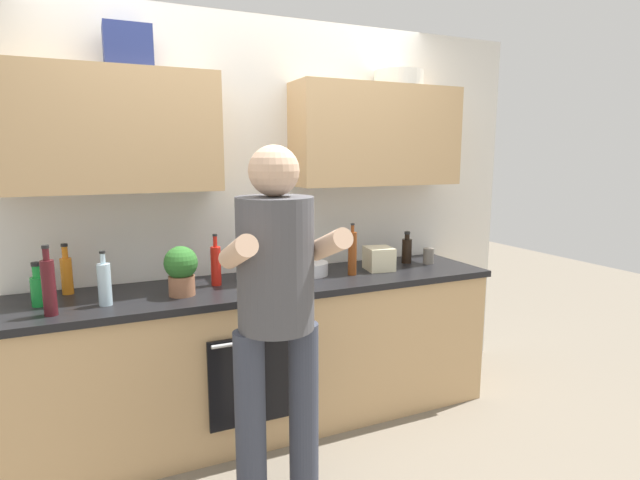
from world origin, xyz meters
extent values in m
plane|color=#756B5B|center=(0.00, 0.00, 0.00)|extent=(12.00, 12.00, 0.00)
cube|color=silver|center=(0.00, 0.36, 1.25)|extent=(4.00, 0.06, 2.50)
cube|color=tan|center=(-0.82, 0.17, 1.77)|extent=(1.15, 0.32, 0.65)
cube|color=tan|center=(0.82, 0.17, 1.77)|extent=(1.15, 0.32, 0.65)
cylinder|color=silver|center=(0.98, 0.17, 2.15)|extent=(0.33, 0.33, 0.10)
cube|color=navy|center=(-0.70, 0.17, 2.21)|extent=(0.24, 0.20, 0.22)
cube|color=tan|center=(0.00, 0.00, 0.43)|extent=(2.80, 0.60, 0.86)
cube|color=black|center=(0.00, 0.00, 0.88)|extent=(2.84, 0.64, 0.04)
cube|color=black|center=(-0.17, -0.31, 0.45)|extent=(0.56, 0.02, 0.50)
cylinder|color=silver|center=(-0.17, -0.33, 0.68)|extent=(0.52, 0.02, 0.02)
cylinder|color=#383D4C|center=(-0.35, -0.74, 0.44)|extent=(0.14, 0.14, 0.89)
cylinder|color=#383D4C|center=(-0.09, -0.74, 0.44)|extent=(0.14, 0.14, 0.89)
cylinder|color=#4C4C51|center=(-0.22, -0.74, 1.18)|extent=(0.34, 0.34, 0.59)
sphere|color=#D8AD8C|center=(-0.22, -0.74, 1.58)|extent=(0.22, 0.22, 0.22)
cylinder|color=#D8AD8C|center=(-0.42, -0.86, 1.27)|extent=(0.09, 0.31, 0.19)
cylinder|color=#D8AD8C|center=(-0.02, -0.86, 1.27)|extent=(0.09, 0.31, 0.19)
cylinder|color=#198C33|center=(-1.21, 0.02, 0.97)|extent=(0.07, 0.07, 0.15)
cylinder|color=#198C33|center=(-1.21, 0.02, 1.08)|extent=(0.04, 0.04, 0.06)
cylinder|color=black|center=(-1.21, 0.02, 1.11)|extent=(0.04, 0.04, 0.02)
cylinder|color=#471419|center=(-1.14, -0.17, 1.03)|extent=(0.06, 0.06, 0.27)
cylinder|color=#471419|center=(-1.14, -0.17, 1.19)|extent=(0.03, 0.03, 0.06)
cylinder|color=black|center=(-1.14, -0.17, 1.23)|extent=(0.03, 0.03, 0.01)
cylinder|color=red|center=(-0.30, 0.06, 1.01)|extent=(0.06, 0.06, 0.23)
cylinder|color=red|center=(-0.30, 0.06, 1.16)|extent=(0.02, 0.02, 0.06)
cylinder|color=black|center=(-0.30, 0.06, 1.19)|extent=(0.03, 0.03, 0.01)
cylinder|color=silver|center=(-0.90, -0.10, 1.01)|extent=(0.06, 0.06, 0.21)
cylinder|color=silver|center=(-0.90, -0.10, 1.14)|extent=(0.02, 0.02, 0.05)
cylinder|color=black|center=(-0.90, -0.10, 1.17)|extent=(0.03, 0.03, 0.01)
cylinder|color=brown|center=(0.54, -0.04, 1.04)|extent=(0.05, 0.05, 0.27)
cylinder|color=brown|center=(0.54, -0.04, 1.20)|extent=(0.02, 0.02, 0.04)
cylinder|color=black|center=(0.54, -0.04, 1.22)|extent=(0.02, 0.02, 0.01)
cylinder|color=black|center=(1.05, 0.11, 0.98)|extent=(0.07, 0.07, 0.17)
cylinder|color=black|center=(1.05, 0.11, 1.09)|extent=(0.03, 0.03, 0.04)
cylinder|color=black|center=(1.05, 0.11, 1.11)|extent=(0.04, 0.04, 0.02)
cylinder|color=orange|center=(-1.08, 0.21, 1.00)|extent=(0.06, 0.06, 0.20)
cylinder|color=orange|center=(-1.08, 0.21, 1.13)|extent=(0.03, 0.03, 0.06)
cylinder|color=black|center=(-1.08, 0.21, 1.17)|extent=(0.03, 0.03, 0.02)
cylinder|color=white|center=(-0.13, 0.09, 0.95)|extent=(0.08, 0.08, 0.10)
cylinder|color=slate|center=(1.18, 0.03, 0.95)|extent=(0.07, 0.07, 0.11)
cylinder|color=silver|center=(0.28, 0.08, 0.94)|extent=(0.25, 0.25, 0.08)
cylinder|color=#9E6647|center=(-0.52, -0.08, 0.95)|extent=(0.14, 0.14, 0.11)
sphere|color=#2D6B28|center=(-0.52, -0.08, 1.08)|extent=(0.18, 0.18, 0.18)
cube|color=beige|center=(0.76, 0.01, 0.98)|extent=(0.20, 0.21, 0.15)
camera|label=1|loc=(-0.93, -2.78, 1.65)|focal=28.20mm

